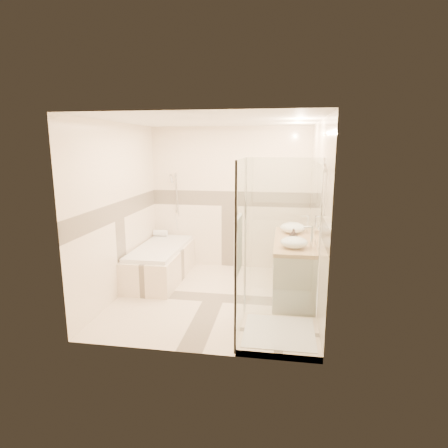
# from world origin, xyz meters

# --- Properties ---
(room) EXTENTS (2.82, 3.02, 2.52)m
(room) POSITION_xyz_m (0.06, 0.01, 1.26)
(room) COLOR beige
(room) RESTS_ON ground
(bathtub) EXTENTS (0.75, 1.70, 0.56)m
(bathtub) POSITION_xyz_m (-1.02, 0.65, 0.31)
(bathtub) COLOR #F3DDC2
(bathtub) RESTS_ON ground
(vanity) EXTENTS (0.58, 1.62, 0.85)m
(vanity) POSITION_xyz_m (1.12, 0.30, 0.43)
(vanity) COLOR white
(vanity) RESTS_ON ground
(shower_enclosure) EXTENTS (0.96, 0.93, 2.04)m
(shower_enclosure) POSITION_xyz_m (0.83, -0.97, 0.51)
(shower_enclosure) COLOR #F3DDC2
(shower_enclosure) RESTS_ON ground
(vessel_sink_near) EXTENTS (0.39, 0.39, 0.16)m
(vessel_sink_near) POSITION_xyz_m (1.10, 0.72, 0.93)
(vessel_sink_near) COLOR white
(vessel_sink_near) RESTS_ON vanity
(vessel_sink_far) EXTENTS (0.37, 0.37, 0.15)m
(vessel_sink_far) POSITION_xyz_m (1.10, -0.17, 0.92)
(vessel_sink_far) COLOR white
(vessel_sink_far) RESTS_ON vanity
(faucet_near) EXTENTS (0.11, 0.03, 0.28)m
(faucet_near) POSITION_xyz_m (1.32, 0.72, 1.01)
(faucet_near) COLOR silver
(faucet_near) RESTS_ON vanity
(faucet_far) EXTENTS (0.12, 0.03, 0.30)m
(faucet_far) POSITION_xyz_m (1.32, -0.17, 1.03)
(faucet_far) COLOR silver
(faucet_far) RESTS_ON vanity
(amenity_bottle_a) EXTENTS (0.08, 0.08, 0.15)m
(amenity_bottle_a) POSITION_xyz_m (1.10, 0.13, 0.93)
(amenity_bottle_a) COLOR black
(amenity_bottle_a) RESTS_ON vanity
(amenity_bottle_b) EXTENTS (0.14, 0.14, 0.16)m
(amenity_bottle_b) POSITION_xyz_m (1.10, 0.27, 0.93)
(amenity_bottle_b) COLOR black
(amenity_bottle_b) RESTS_ON vanity
(folded_towels) EXTENTS (0.18, 0.27, 0.08)m
(folded_towels) POSITION_xyz_m (1.10, 1.02, 0.89)
(folded_towels) COLOR white
(folded_towels) RESTS_ON vanity
(rolled_towel) EXTENTS (0.25, 0.11, 0.11)m
(rolled_towel) POSITION_xyz_m (-1.24, 1.32, 0.62)
(rolled_towel) COLOR white
(rolled_towel) RESTS_ON bathtub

